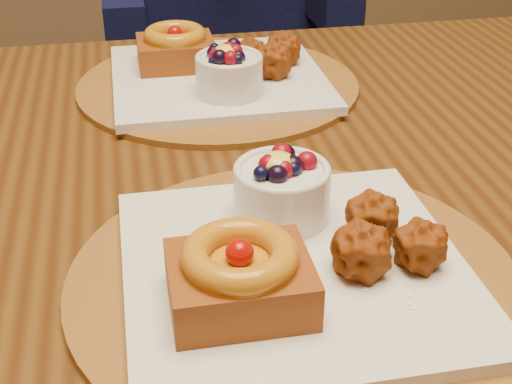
{
  "coord_description": "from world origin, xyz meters",
  "views": [
    {
      "loc": [
        -0.12,
        -0.63,
        1.12
      ],
      "look_at": [
        -0.02,
        -0.12,
        0.82
      ],
      "focal_mm": 50.0,
      "sensor_mm": 36.0,
      "label": 1
    }
  ],
  "objects_px": {
    "place_setting_near": "(291,256)",
    "chair_far": "(253,102)",
    "dining_table": "(248,221)",
    "place_setting_far": "(217,73)"
  },
  "relations": [
    {
      "from": "place_setting_near",
      "to": "chair_far",
      "type": "xyz_separation_m",
      "value": [
        0.14,
        0.9,
        -0.25
      ]
    },
    {
      "from": "place_setting_near",
      "to": "place_setting_far",
      "type": "relative_size",
      "value": 1.0
    },
    {
      "from": "place_setting_near",
      "to": "chair_far",
      "type": "distance_m",
      "value": 0.95
    },
    {
      "from": "place_setting_near",
      "to": "chair_far",
      "type": "height_order",
      "value": "chair_far"
    },
    {
      "from": "place_setting_near",
      "to": "place_setting_far",
      "type": "xyz_separation_m",
      "value": [
        0.0,
        0.43,
        -0.0
      ]
    },
    {
      "from": "place_setting_far",
      "to": "place_setting_near",
      "type": "bearing_deg",
      "value": -90.03
    },
    {
      "from": "dining_table",
      "to": "place_setting_near",
      "type": "xyz_separation_m",
      "value": [
        -0.0,
        -0.22,
        0.1
      ]
    },
    {
      "from": "dining_table",
      "to": "place_setting_far",
      "type": "distance_m",
      "value": 0.24
    },
    {
      "from": "dining_table",
      "to": "chair_far",
      "type": "bearing_deg",
      "value": 78.76
    },
    {
      "from": "chair_far",
      "to": "place_setting_near",
      "type": "bearing_deg",
      "value": -83.61
    }
  ]
}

